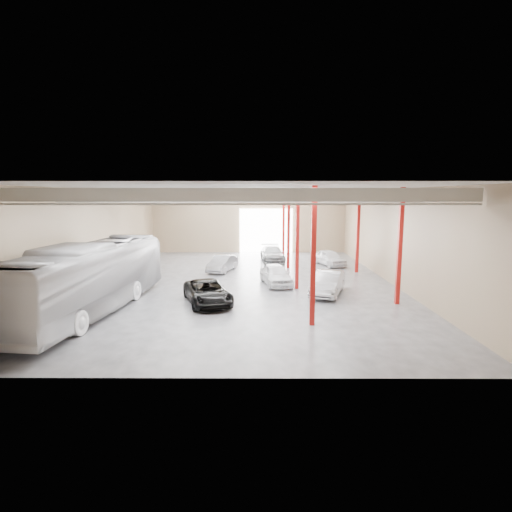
{
  "coord_description": "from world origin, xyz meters",
  "views": [
    {
      "loc": [
        1.04,
        -29.55,
        6.54
      ],
      "look_at": [
        0.92,
        -1.21,
        2.2
      ],
      "focal_mm": 28.0,
      "sensor_mm": 36.0,
      "label": 1
    }
  ],
  "objects_px": {
    "car_row_c": "(272,254)",
    "car_right_far": "(329,258)",
    "car_row_a": "(276,275)",
    "car_right_near": "(328,283)",
    "coach_bus": "(89,278)",
    "car_row_b": "(223,263)",
    "black_sedan": "(208,292)"
  },
  "relations": [
    {
      "from": "car_row_c",
      "to": "car_row_a",
      "type": "bearing_deg",
      "value": -94.94
    },
    {
      "from": "car_row_c",
      "to": "car_right_far",
      "type": "xyz_separation_m",
      "value": [
        5.28,
        -2.19,
        -0.04
      ]
    },
    {
      "from": "car_row_a",
      "to": "car_row_c",
      "type": "bearing_deg",
      "value": 77.95
    },
    {
      "from": "coach_bus",
      "to": "car_right_far",
      "type": "bearing_deg",
      "value": 49.18
    },
    {
      "from": "car_row_b",
      "to": "car_row_c",
      "type": "distance_m",
      "value": 6.88
    },
    {
      "from": "black_sedan",
      "to": "car_row_b",
      "type": "height_order",
      "value": "black_sedan"
    },
    {
      "from": "car_right_near",
      "to": "car_right_far",
      "type": "bearing_deg",
      "value": 99.02
    },
    {
      "from": "black_sedan",
      "to": "car_row_b",
      "type": "bearing_deg",
      "value": 71.36
    },
    {
      "from": "coach_bus",
      "to": "car_row_c",
      "type": "xyz_separation_m",
      "value": [
        10.89,
        17.34,
        -1.2
      ]
    },
    {
      "from": "black_sedan",
      "to": "car_right_near",
      "type": "distance_m",
      "value": 8.03
    },
    {
      "from": "coach_bus",
      "to": "car_right_near",
      "type": "relative_size",
      "value": 2.99
    },
    {
      "from": "black_sedan",
      "to": "car_row_c",
      "type": "relative_size",
      "value": 0.97
    },
    {
      "from": "car_row_a",
      "to": "car_row_c",
      "type": "height_order",
      "value": "car_row_a"
    },
    {
      "from": "coach_bus",
      "to": "car_right_far",
      "type": "distance_m",
      "value": 22.2
    },
    {
      "from": "black_sedan",
      "to": "car_right_far",
      "type": "distance_m",
      "value": 16.6
    },
    {
      "from": "car_row_a",
      "to": "car_row_b",
      "type": "xyz_separation_m",
      "value": [
        -4.37,
        5.2,
        -0.07
      ]
    },
    {
      "from": "car_row_a",
      "to": "car_row_c",
      "type": "relative_size",
      "value": 0.85
    },
    {
      "from": "car_row_b",
      "to": "car_right_near",
      "type": "xyz_separation_m",
      "value": [
        7.69,
        -8.09,
        0.08
      ]
    },
    {
      "from": "black_sedan",
      "to": "car_row_c",
      "type": "distance_m",
      "value": 16.24
    },
    {
      "from": "car_right_near",
      "to": "car_right_far",
      "type": "height_order",
      "value": "car_right_near"
    },
    {
      "from": "coach_bus",
      "to": "car_row_b",
      "type": "xyz_separation_m",
      "value": [
        6.39,
        12.14,
        -1.27
      ]
    },
    {
      "from": "car_right_far",
      "to": "car_row_a",
      "type": "bearing_deg",
      "value": -141.73
    },
    {
      "from": "car_row_a",
      "to": "car_row_b",
      "type": "bearing_deg",
      "value": 118.71
    },
    {
      "from": "coach_bus",
      "to": "car_row_c",
      "type": "height_order",
      "value": "coach_bus"
    },
    {
      "from": "car_row_a",
      "to": "car_right_near",
      "type": "height_order",
      "value": "car_right_near"
    },
    {
      "from": "coach_bus",
      "to": "black_sedan",
      "type": "xyz_separation_m",
      "value": [
        6.39,
        1.74,
        -1.26
      ]
    },
    {
      "from": "car_row_a",
      "to": "car_row_b",
      "type": "height_order",
      "value": "car_row_a"
    },
    {
      "from": "car_row_a",
      "to": "car_row_c",
      "type": "xyz_separation_m",
      "value": [
        0.13,
        10.4,
        -0.0
      ]
    },
    {
      "from": "car_row_b",
      "to": "car_row_a",
      "type": "bearing_deg",
      "value": -33.93
    },
    {
      "from": "car_row_c",
      "to": "car_right_far",
      "type": "bearing_deg",
      "value": -26.78
    },
    {
      "from": "black_sedan",
      "to": "car_row_a",
      "type": "distance_m",
      "value": 6.79
    },
    {
      "from": "coach_bus",
      "to": "car_row_b",
      "type": "height_order",
      "value": "coach_bus"
    }
  ]
}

